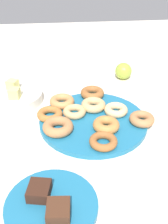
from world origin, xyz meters
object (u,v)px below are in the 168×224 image
(donut_9, at_px, (74,112))
(cake_plate, at_px, (52,206))
(donut_7, at_px, (106,125))
(donut_1, at_px, (116,110))
(melon_chunk_left, at_px, (14,93))
(fruit_bowl, at_px, (17,97))
(donut_5, at_px, (92,93))
(donut_0, at_px, (50,114))
(donut_6, at_px, (62,101))
(apple, at_px, (123,71))
(donut_3, at_px, (142,119))
(donut_plate, at_px, (93,121))
(brownie_near, at_px, (58,211))
(brownie_far, at_px, (39,191))
(donut_8, at_px, (93,105))
(donut_4, at_px, (103,141))
(donut_2, at_px, (58,127))
(melon_chunk_right, at_px, (13,85))

(donut_9, bearing_deg, cake_plate, 167.77)
(donut_7, bearing_deg, cake_plate, 147.58)
(donut_1, relative_size, melon_chunk_left, 2.17)
(fruit_bowl, bearing_deg, donut_5, -93.11)
(donut_0, xyz_separation_m, donut_6, (0.07, -0.04, 0.00))
(donut_7, xyz_separation_m, apple, (0.37, -0.13, 0.00))
(donut_3, distance_m, melon_chunk_left, 0.44)
(donut_9, distance_m, apple, 0.36)
(donut_plate, relative_size, donut_9, 4.57)
(brownie_near, relative_size, fruit_bowl, 0.29)
(apple, bearing_deg, brownie_far, 151.46)
(donut_8, relative_size, fruit_bowl, 0.45)
(donut_9, height_order, cake_plate, donut_9)
(donut_4, height_order, donut_9, donut_9)
(donut_plate, relative_size, melon_chunk_left, 9.65)
(donut_2, distance_m, donut_3, 0.26)
(donut_6, relative_size, melon_chunk_right, 2.40)
(donut_4, distance_m, fruit_bowl, 0.40)
(brownie_far, distance_m, fruit_bowl, 0.47)
(donut_1, height_order, donut_4, donut_1)
(donut_1, distance_m, donut_5, 0.13)
(donut_6, height_order, donut_8, same)
(donut_1, height_order, melon_chunk_right, melon_chunk_right)
(donut_5, height_order, apple, apple)
(donut_6, height_order, melon_chunk_left, melon_chunk_left)
(donut_1, bearing_deg, melon_chunk_left, 73.51)
(donut_8, xyz_separation_m, donut_9, (-0.03, 0.07, -0.00))
(donut_2, xyz_separation_m, fruit_bowl, (0.21, 0.15, -0.01))
(donut_1, distance_m, fruit_bowl, 0.37)
(melon_chunk_left, xyz_separation_m, melon_chunk_right, (0.06, 0.01, 0.00))
(donut_1, distance_m, donut_3, 0.09)
(donut_0, height_order, donut_8, donut_8)
(brownie_near, bearing_deg, donut_0, 3.11)
(donut_6, height_order, brownie_far, brownie_far)
(donut_6, xyz_separation_m, cake_plate, (-0.42, 0.04, -0.02))
(donut_plate, bearing_deg, donut_5, -5.96)
(donut_plate, height_order, donut_1, donut_1)
(donut_9, height_order, apple, apple)
(donut_4, xyz_separation_m, donut_8, (0.19, 0.00, 0.00))
(donut_plate, height_order, donut_5, donut_5)
(donut_2, relative_size, brownie_far, 1.71)
(donut_2, bearing_deg, brownie_near, 179.05)
(donut_1, relative_size, donut_3, 0.99)
(donut_plate, relative_size, donut_0, 4.20)
(donut_0, xyz_separation_m, brownie_far, (-0.32, 0.02, 0.00))
(donut_3, relative_size, melon_chunk_right, 2.20)
(donut_2, xyz_separation_m, brownie_near, (-0.30, 0.00, 0.00))
(donut_8, height_order, melon_chunk_left, melon_chunk_left)
(melon_chunk_left, bearing_deg, donut_8, -103.65)
(donut_8, distance_m, fruit_bowl, 0.29)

